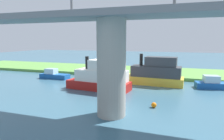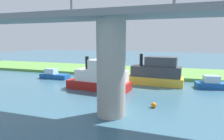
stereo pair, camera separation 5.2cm
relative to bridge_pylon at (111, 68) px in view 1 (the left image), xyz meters
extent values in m
plane|color=#386075|center=(2.65, -16.81, -4.00)|extent=(160.00, 160.00, 0.00)
cube|color=#5B9342|center=(2.65, -22.81, -3.75)|extent=(80.00, 12.00, 0.50)
cylinder|color=#9E998E|center=(0.00, 0.00, 0.00)|extent=(2.38, 2.38, 8.01)
cube|color=slate|center=(0.00, 0.00, 4.25)|extent=(65.05, 4.00, 0.50)
cylinder|color=slate|center=(4.65, -2.00, 5.80)|extent=(0.24, 0.24, 2.60)
cylinder|color=#2D334C|center=(2.01, -18.47, -3.23)|extent=(0.29, 0.29, 0.55)
cylinder|color=red|center=(2.01, -18.47, -2.65)|extent=(0.45, 0.45, 0.60)
sphere|color=tan|center=(2.01, -18.47, -2.23)|extent=(0.24, 0.24, 0.24)
cylinder|color=brown|center=(-3.05, -17.98, -3.11)|extent=(0.20, 0.20, 0.79)
cube|color=gold|center=(-1.73, -13.30, -3.44)|extent=(8.67, 3.30, 1.14)
cube|color=#33383D|center=(-2.20, -13.27, -2.11)|extent=(6.95, 2.92, 1.52)
cube|color=#33383D|center=(-2.86, -13.24, -0.69)|extent=(4.37, 2.39, 1.33)
cylinder|color=black|center=(-0.03, -13.39, -0.50)|extent=(0.47, 0.47, 1.70)
cube|color=#D84C2D|center=(0.54, -13.42, -2.44)|extent=(1.61, 1.78, 0.85)
cube|color=#195199|center=(-10.05, -13.26, -3.60)|extent=(5.37, 2.62, 0.80)
cube|color=silver|center=(-9.37, -13.15, -2.75)|extent=(2.06, 1.74, 0.91)
cube|color=red|center=(4.50, -7.99, -3.45)|extent=(8.48, 3.60, 1.10)
cube|color=white|center=(4.05, -7.94, -2.17)|extent=(6.81, 3.15, 1.46)
cube|color=white|center=(3.41, -7.88, -0.80)|extent=(4.31, 2.51, 1.28)
cylinder|color=black|center=(6.14, -8.17, -0.62)|extent=(0.46, 0.46, 1.65)
cube|color=#D84C2D|center=(6.68, -8.23, -2.49)|extent=(1.63, 1.79, 0.82)
cube|color=#195199|center=(14.19, -12.48, -3.62)|extent=(4.91, 1.81, 0.76)
cube|color=silver|center=(14.84, -12.49, -2.81)|extent=(1.78, 1.41, 0.87)
cube|color=red|center=(6.13, -13.21, -3.63)|extent=(5.05, 2.92, 0.74)
cube|color=silver|center=(6.74, -13.38, -2.84)|extent=(2.02, 1.77, 0.85)
sphere|color=orange|center=(-3.18, -3.08, -3.75)|extent=(0.50, 0.50, 0.50)
camera|label=1|loc=(-5.17, 15.19, 2.28)|focal=31.81mm
camera|label=2|loc=(-5.21, 15.17, 2.28)|focal=31.81mm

